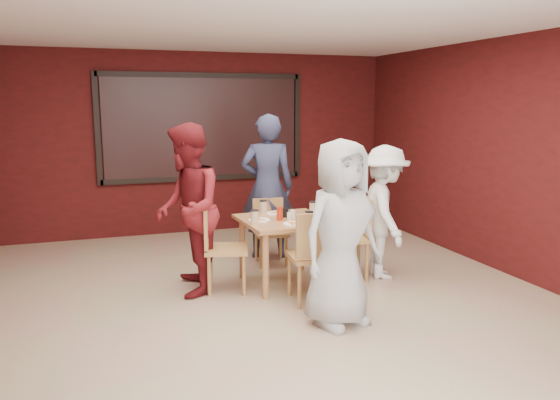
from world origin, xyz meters
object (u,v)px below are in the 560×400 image
object	(u,v)px
diner_back	(267,187)
diner_right	(384,212)
diner_front	(341,234)
chair_right	(355,232)
diner_left	(188,210)
chair_front	(315,252)
dining_table	(285,227)
chair_left	(219,243)
chair_back	(270,227)

from	to	relation	value
diner_back	diner_right	xyz separation A→B (m)	(1.03, -1.25, -0.17)
diner_front	diner_right	world-z (taller)	diner_front
chair_right	diner_left	xyz separation A→B (m)	(-1.93, 0.08, 0.38)
chair_right	chair_front	bearing A→B (deg)	-139.41
chair_right	dining_table	bearing A→B (deg)	178.05
dining_table	chair_front	bearing A→B (deg)	-84.09
chair_front	diner_right	distance (m)	1.26
diner_back	diner_right	distance (m)	1.63
chair_left	diner_left	xyz separation A→B (m)	(-0.32, 0.05, 0.38)
dining_table	chair_right	bearing A→B (deg)	-1.95
chair_back	chair_left	size ratio (longest dim) A/B	0.88
chair_back	chair_right	distance (m)	1.15
chair_front	chair_back	size ratio (longest dim) A/B	1.18
diner_front	diner_back	distance (m)	2.36
dining_table	chair_left	bearing A→B (deg)	179.70
dining_table	diner_right	world-z (taller)	diner_right
chair_back	diner_back	world-z (taller)	diner_back
chair_back	diner_right	world-z (taller)	diner_right
chair_left	diner_front	bearing A→B (deg)	-55.69
chair_front	diner_back	world-z (taller)	diner_back
chair_front	diner_left	distance (m)	1.42
dining_table	diner_back	xyz separation A→B (m)	(0.15, 1.11, 0.28)
dining_table	diner_right	size ratio (longest dim) A/B	0.65
chair_back	chair_right	bearing A→B (deg)	-48.34
dining_table	diner_left	world-z (taller)	diner_left
chair_front	diner_back	bearing A→B (deg)	87.66
chair_front	chair_back	xyz separation A→B (m)	(0.02, 1.53, -0.08)
chair_right	diner_left	size ratio (longest dim) A/B	0.52
chair_right	diner_right	world-z (taller)	diner_right
dining_table	diner_right	bearing A→B (deg)	-6.63
chair_front	diner_left	xyz separation A→B (m)	(-1.15, 0.75, 0.37)
chair_front	diner_front	distance (m)	0.63
chair_back	diner_right	size ratio (longest dim) A/B	0.53
diner_left	diner_right	bearing A→B (deg)	93.42
chair_front	dining_table	bearing A→B (deg)	95.91
chair_back	chair_right	xyz separation A→B (m)	(0.77, -0.86, 0.07)
dining_table	chair_front	size ratio (longest dim) A/B	1.04
chair_left	diner_right	xyz separation A→B (m)	(1.93, -0.14, 0.25)
diner_back	diner_left	distance (m)	1.62
chair_back	chair_left	bearing A→B (deg)	-135.53
dining_table	diner_left	size ratio (longest dim) A/B	0.55
chair_left	diner_back	distance (m)	1.49
chair_left	chair_right	world-z (taller)	chair_right
dining_table	diner_left	xyz separation A→B (m)	(-1.08, 0.05, 0.25)
dining_table	chair_right	distance (m)	0.86
dining_table	diner_front	world-z (taller)	diner_front
chair_front	chair_right	size ratio (longest dim) A/B	1.02
diner_right	chair_back	bearing A→B (deg)	62.37
diner_left	dining_table	bearing A→B (deg)	95.45
chair_back	diner_right	distance (m)	1.49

